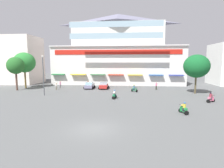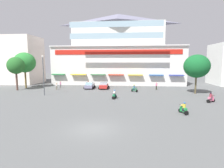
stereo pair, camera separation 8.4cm
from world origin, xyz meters
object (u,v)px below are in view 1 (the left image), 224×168
scooter_rider_3 (134,89)px  pedestrian_2 (156,85)px  pedestrian_1 (60,84)px  plaza_tree_2 (16,66)px  pedestrian_3 (56,86)px  parked_car_0 (89,85)px  pedestrian_0 (88,83)px  scooter_rider_4 (114,95)px  plaza_tree_0 (24,63)px  parked_car_1 (104,86)px  scooter_rider_0 (211,98)px  streetlamp_near (43,73)px  scooter_rider_1 (184,109)px  plaza_tree_1 (197,66)px

scooter_rider_3 → pedestrian_2: pedestrian_2 is taller
pedestrian_1 → scooter_rider_3: bearing=-13.0°
plaza_tree_2 → pedestrian_3: plaza_tree_2 is taller
parked_car_0 → pedestrian_0: 3.34m
scooter_rider_4 → pedestrian_3: size_ratio=0.97×
scooter_rider_4 → pedestrian_1: bearing=141.0°
plaza_tree_2 → parked_car_0: 16.25m
plaza_tree_0 → parked_car_0: 16.14m
pedestrian_0 → pedestrian_2: 16.54m
plaza_tree_0 → pedestrian_1: (8.16, 0.76, -5.02)m
plaza_tree_0 → pedestrian_0: (14.20, 3.61, -5.05)m
parked_car_1 → pedestrian_3: (-10.21, -2.50, 0.14)m
parked_car_0 → parked_car_1: bearing=-0.0°
parked_car_0 → scooter_rider_3: scooter_rider_3 is taller
plaza_tree_0 → parked_car_1: size_ratio=2.15×
scooter_rider_0 → pedestrian_3: (-28.27, 9.73, 0.22)m
pedestrian_1 → pedestrian_3: bearing=-85.3°
scooter_rider_4 → pedestrian_1: pedestrian_1 is taller
plaza_tree_0 → streetlamp_near: (8.83, -8.61, -1.77)m
scooter_rider_3 → scooter_rider_4: 7.98m
pedestrian_1 → pedestrian_2: pedestrian_2 is taller
parked_car_0 → pedestrian_1: (-7.11, 0.31, 0.20)m
pedestrian_0 → scooter_rider_3: bearing=-31.3°
scooter_rider_1 → scooter_rider_3: bearing=109.4°
scooter_rider_3 → pedestrian_3: (-17.06, 1.17, 0.27)m
parked_car_1 → scooter_rider_0: 21.81m
scooter_rider_0 → pedestrian_3: 29.89m
plaza_tree_0 → scooter_rider_3: plaza_tree_0 is taller
scooter_rider_4 → pedestrian_1: (-13.76, 11.13, 0.32)m
scooter_rider_3 → pedestrian_2: 5.89m
pedestrian_2 → streetlamp_near: 23.41m
parked_car_1 → scooter_rider_1: (12.17, -18.75, -0.14)m
plaza_tree_1 → parked_car_1: (-18.50, 4.65, -4.56)m
plaza_tree_2 → scooter_rider_3: plaza_tree_2 is taller
scooter_rider_3 → streetlamp_near: streetlamp_near is taller
scooter_rider_0 → pedestrian_0: 27.22m
pedestrian_2 → scooter_rider_4: bearing=-129.0°
pedestrian_0 → streetlamp_near: 13.75m
parked_car_1 → scooter_rider_1: 22.35m
pedestrian_0 → parked_car_0: bearing=-71.4°
scooter_rider_0 → pedestrian_3: scooter_rider_0 is taller
plaza_tree_1 → pedestrian_2: (-6.74, 4.23, -4.34)m
scooter_rider_4 → pedestrian_2: 13.39m
scooter_rider_0 → pedestrian_0: bearing=145.6°
plaza_tree_2 → scooter_rider_4: plaza_tree_2 is taller
pedestrian_1 → pedestrian_2: 22.21m
plaza_tree_1 → plaza_tree_2: plaza_tree_1 is taller
scooter_rider_1 → streetlamp_near: streetlamp_near is taller
plaza_tree_2 → scooter_rider_1: 34.25m
scooter_rider_1 → pedestrian_3: size_ratio=0.93×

